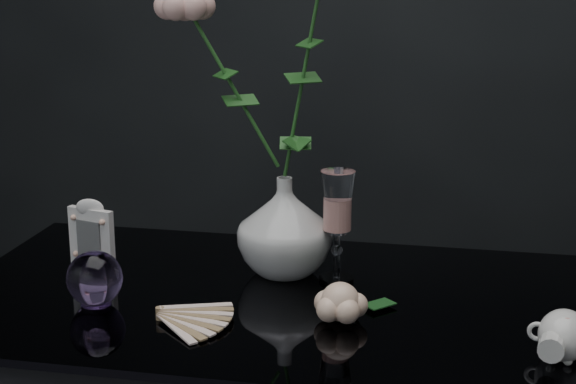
% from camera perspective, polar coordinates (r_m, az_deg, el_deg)
% --- Properties ---
extents(vase, '(0.17, 0.17, 0.16)m').
position_cam_1_polar(vase, '(1.45, -0.23, -2.22)').
color(vase, silver).
rests_on(vase, table).
extents(wine_glass, '(0.06, 0.06, 0.18)m').
position_cam_1_polar(wine_glass, '(1.42, 3.20, -2.25)').
color(wine_glass, white).
rests_on(wine_glass, table).
extents(picture_frame, '(0.10, 0.09, 0.12)m').
position_cam_1_polar(picture_frame, '(1.52, -12.59, -2.63)').
color(picture_frame, silver).
rests_on(picture_frame, table).
extents(paperweight, '(0.10, 0.10, 0.08)m').
position_cam_1_polar(paperweight, '(1.37, -12.39, -5.47)').
color(paperweight, '#A57CCA').
rests_on(paperweight, table).
extents(paper_fan, '(0.26, 0.23, 0.02)m').
position_cam_1_polar(paper_fan, '(1.31, -8.27, -7.69)').
color(paper_fan, '#F7EBC6').
rests_on(paper_fan, table).
extents(loose_rose, '(0.18, 0.20, 0.06)m').
position_cam_1_polar(loose_rose, '(1.28, 3.39, -7.13)').
color(loose_rose, '#FFC5A4').
rests_on(loose_rose, table).
extents(pearl_jar, '(0.27, 0.27, 0.07)m').
position_cam_1_polar(pearl_jar, '(1.22, 17.42, -8.69)').
color(pearl_jar, silver).
rests_on(pearl_jar, table).
extents(roses, '(0.30, 0.12, 0.45)m').
position_cam_1_polar(roses, '(1.40, -1.27, 8.93)').
color(roses, '#E7AA9D').
rests_on(roses, vase).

